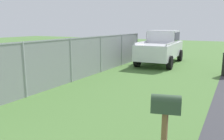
{
  "coord_description": "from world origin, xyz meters",
  "views": [
    {
      "loc": [
        1.37,
        -2.09,
        2.38
      ],
      "look_at": [
        6.55,
        0.78,
        1.21
      ],
      "focal_mm": 36.03,
      "sensor_mm": 36.0,
      "label": 1
    }
  ],
  "objects": [
    {
      "name": "pickup_truck",
      "position": [
        15.48,
        2.1,
        1.1
      ],
      "size": [
        5.22,
        2.38,
        2.09
      ],
      "rotation": [
        0.0,
        0.0,
        0.06
      ],
      "color": "silver",
      "rests_on": "ground"
    },
    {
      "name": "fence_section",
      "position": [
        7.57,
        4.0,
        1.01
      ],
      "size": [
        16.89,
        0.07,
        1.88
      ],
      "color": "#9EA3A8",
      "rests_on": "ground"
    },
    {
      "name": "mailbox",
      "position": [
        5.02,
        -1.12,
        0.98
      ],
      "size": [
        0.33,
        0.54,
        1.23
      ],
      "rotation": [
        0.0,
        0.0,
        0.28
      ],
      "color": "brown",
      "rests_on": "ground"
    }
  ]
}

